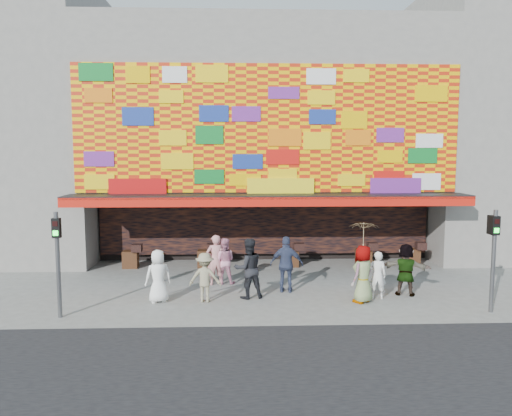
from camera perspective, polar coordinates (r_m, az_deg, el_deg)
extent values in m
plane|color=slate|center=(16.08, 2.19, -10.38)|extent=(90.00, 90.00, 0.00)
cube|color=black|center=(10.05, 5.23, -20.96)|extent=(30.00, 8.00, 0.02)
cube|color=gray|center=(23.47, 0.74, 10.89)|extent=(15.00, 8.00, 7.00)
cube|color=black|center=(24.59, 0.60, -1.00)|extent=(15.00, 6.00, 3.00)
cube|color=gray|center=(21.48, -18.70, -2.39)|extent=(0.40, 2.00, 3.00)
cube|color=gray|center=(22.28, 20.25, -2.14)|extent=(0.40, 2.00, 3.00)
cube|color=black|center=(18.87, 1.44, 1.38)|extent=(15.20, 1.60, 0.12)
cube|color=red|center=(18.11, 1.60, 0.69)|extent=(15.20, 0.04, 0.35)
cube|color=#FAB400|center=(19.38, 1.35, 9.05)|extent=(14.80, 0.08, 4.90)
cube|color=black|center=(21.46, 1.01, -1.93)|extent=(14.00, 0.25, 2.50)
cylinder|color=#59595B|center=(15.06, -21.68, -6.09)|extent=(0.12, 0.12, 3.00)
cube|color=black|center=(14.88, -21.85, -2.13)|extent=(0.22, 0.18, 0.55)
cube|color=black|center=(14.77, -21.99, -1.68)|extent=(0.14, 0.02, 0.14)
cube|color=#19E533|center=(14.81, -21.95, -2.68)|extent=(0.14, 0.02, 0.14)
cylinder|color=#59595B|center=(16.02, 25.48, -5.53)|extent=(0.12, 0.12, 3.00)
cube|color=black|center=(15.85, 25.66, -1.81)|extent=(0.22, 0.18, 0.55)
cube|color=black|center=(15.75, 25.84, -1.39)|extent=(0.14, 0.02, 0.14)
cube|color=#19E533|center=(15.78, 25.80, -2.33)|extent=(0.14, 0.02, 0.14)
imported|color=white|center=(15.87, -11.12, -7.64)|extent=(0.94, 0.78, 1.65)
imported|color=#D58A8B|center=(17.65, -4.65, -5.92)|extent=(0.72, 0.55, 1.77)
imported|color=black|center=(15.97, -0.88, -6.91)|extent=(1.10, 0.96, 1.93)
imported|color=gray|center=(15.71, -5.85, -7.90)|extent=(1.05, 0.68, 1.54)
imported|color=#374161|center=(16.68, 3.52, -6.45)|extent=(1.16, 0.62, 1.88)
imported|color=gray|center=(17.02, 16.74, -6.73)|extent=(1.66, 1.02, 1.71)
imported|color=gray|center=(15.89, 12.12, -7.39)|extent=(1.03, 1.01, 1.79)
imported|color=white|center=(16.43, 13.70, -7.45)|extent=(0.63, 0.48, 1.52)
imported|color=pink|center=(17.79, -3.68, -6.06)|extent=(0.85, 0.70, 1.63)
imported|color=#D2B384|center=(15.65, 12.22, -3.05)|extent=(1.06, 1.08, 0.82)
cylinder|color=#4C3326|center=(15.81, 12.15, -6.13)|extent=(0.02, 0.02, 1.00)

